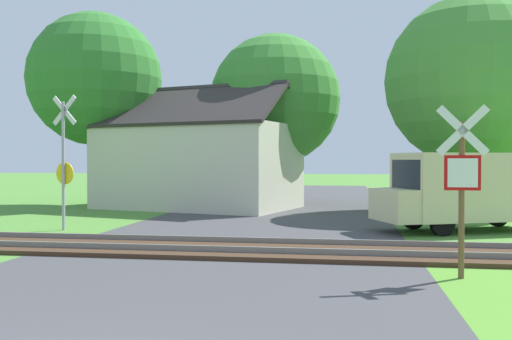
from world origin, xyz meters
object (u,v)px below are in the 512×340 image
object	(u,v)px
tree_center	(275,99)
tree_left	(95,79)
crossing_sign_far	(64,158)
stop_sign_near	(462,180)
house	(198,163)
tree_right	(472,81)
mail_truck	(467,188)

from	to	relation	value
tree_center	tree_left	size ratio (longest dim) A/B	0.89
crossing_sign_far	tree_left	xyz separation A→B (m)	(-2.97, 8.54, 3.53)
crossing_sign_far	tree_left	distance (m)	9.70
stop_sign_near	house	world-z (taller)	house
crossing_sign_far	tree_right	world-z (taller)	tree_right
tree_right	tree_left	size ratio (longest dim) A/B	0.98
tree_right	tree_center	bearing A→B (deg)	164.86
crossing_sign_far	tree_center	world-z (taller)	tree_center
stop_sign_near	mail_truck	xyz separation A→B (m)	(1.45, 6.87, -0.46)
stop_sign_near	tree_center	xyz separation A→B (m)	(-5.11, 15.20, 3.06)
crossing_sign_far	tree_left	world-z (taller)	tree_left
house	tree_right	distance (m)	11.50
tree_left	tree_right	bearing A→B (deg)	-2.86
tree_right	crossing_sign_far	bearing A→B (deg)	-149.03
stop_sign_near	crossing_sign_far	bearing A→B (deg)	-26.82
tree_center	crossing_sign_far	bearing A→B (deg)	-116.59
house	tree_right	world-z (taller)	tree_right
crossing_sign_far	house	xyz separation A→B (m)	(1.87, 8.11, -0.20)
crossing_sign_far	tree_right	distance (m)	15.35
house	stop_sign_near	bearing A→B (deg)	-43.12
tree_center	tree_left	world-z (taller)	tree_left
crossing_sign_far	tree_center	bearing A→B (deg)	78.92
tree_center	tree_left	distance (m)	8.09
house	tree_center	distance (m)	4.56
tree_right	mail_truck	bearing A→B (deg)	-102.65
tree_center	mail_truck	xyz separation A→B (m)	(6.57, -8.33, -3.52)
tree_center	house	bearing A→B (deg)	-149.98
mail_truck	crossing_sign_far	bearing A→B (deg)	75.20
crossing_sign_far	house	size ratio (longest dim) A/B	0.42
stop_sign_near	mail_truck	bearing A→B (deg)	-100.96
stop_sign_near	tree_right	world-z (taller)	tree_right
house	crossing_sign_far	bearing A→B (deg)	-87.51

